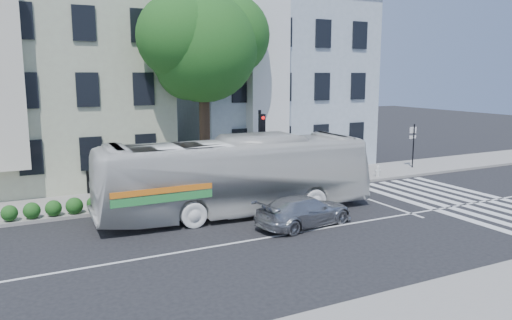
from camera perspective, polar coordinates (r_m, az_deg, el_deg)
ground at (r=19.64m, az=3.41°, el=-8.51°), size 120.00×120.00×0.00m
sidewalk_far at (r=26.56m, az=-5.37°, el=-3.50°), size 80.00×4.00×0.15m
building_left at (r=31.16m, az=-22.67°, el=7.82°), size 12.00×10.00×11.00m
building_right at (r=35.17m, az=0.94°, el=8.70°), size 12.00×10.00×11.00m
street_tree at (r=26.62m, az=-6.13°, el=13.33°), size 7.30×5.90×11.10m
bus at (r=22.11m, az=-2.25°, el=-1.78°), size 3.47×12.54×3.46m
sedan at (r=20.66m, az=5.56°, el=-5.78°), size 2.46×4.59×1.26m
hedge at (r=23.30m, az=-17.97°, el=-4.76°), size 8.29×3.63×0.70m
traffic_signal at (r=25.04m, az=0.54°, el=2.16°), size 0.46×0.54×4.40m
fire_hydrant at (r=30.48m, az=13.73°, el=-1.20°), size 0.38×0.22×0.69m
far_sign_pole at (r=33.90m, az=17.53°, el=2.15°), size 0.51×0.17×2.85m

